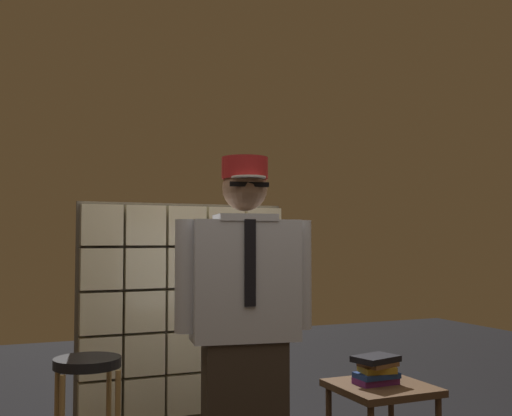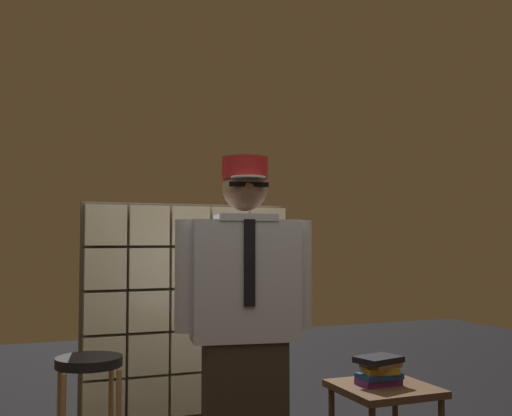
% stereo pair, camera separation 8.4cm
% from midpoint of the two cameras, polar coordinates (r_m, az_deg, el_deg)
% --- Properties ---
extents(glass_block_wall, '(1.35, 0.10, 1.62)m').
position_cam_midpoint_polar(glass_block_wall, '(3.97, -7.32, -11.32)').
color(glass_block_wall, beige).
rests_on(glass_block_wall, ground).
extents(standing_person, '(0.72, 0.34, 1.79)m').
position_cam_midpoint_polar(standing_person, '(3.11, -1.87, -11.02)').
color(standing_person, '#382D23').
rests_on(standing_person, ground).
extents(bar_stool, '(0.34, 0.34, 0.76)m').
position_cam_midpoint_polar(bar_stool, '(3.35, -16.36, -16.64)').
color(bar_stool, black).
rests_on(bar_stool, ground).
extents(side_table, '(0.52, 0.52, 0.54)m').
position_cam_midpoint_polar(side_table, '(3.68, 11.07, -17.07)').
color(side_table, '#513823').
rests_on(side_table, ground).
extents(book_stack, '(0.28, 0.23, 0.16)m').
position_cam_midpoint_polar(book_stack, '(3.64, 10.60, -14.71)').
color(book_stack, '#591E66').
rests_on(book_stack, side_table).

